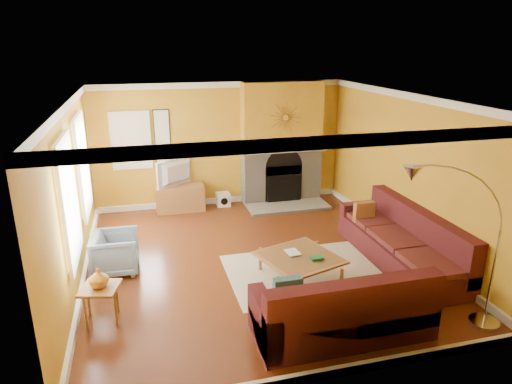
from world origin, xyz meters
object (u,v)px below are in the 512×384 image
object	(u,v)px
media_console	(180,198)
side_table	(102,304)
armchair	(116,253)
arc_lamp	(455,253)
sectional_sofa	(341,253)
coffee_table	(299,269)

from	to	relation	value
media_console	side_table	distance (m)	4.17
armchair	arc_lamp	world-z (taller)	arc_lamp
sectional_sofa	coffee_table	size ratio (longest dim) A/B	3.18
sectional_sofa	arc_lamp	size ratio (longest dim) A/B	1.53
armchair	sectional_sofa	bearing A→B (deg)	-107.06
coffee_table	media_console	world-z (taller)	media_console
sectional_sofa	coffee_table	bearing A→B (deg)	169.05
media_console	side_table	xyz separation A→B (m)	(-1.41, -3.93, -0.03)
side_table	arc_lamp	bearing A→B (deg)	-17.85
armchair	side_table	size ratio (longest dim) A/B	1.42
coffee_table	media_console	bearing A→B (deg)	111.90
side_table	armchair	bearing A→B (deg)	84.15
armchair	side_table	distance (m)	1.39
coffee_table	armchair	distance (m)	2.91
side_table	arc_lamp	size ratio (longest dim) A/B	0.23
sectional_sofa	side_table	world-z (taller)	sectional_sofa
sectional_sofa	arc_lamp	bearing A→B (deg)	-65.35
coffee_table	sectional_sofa	bearing A→B (deg)	-10.95
armchair	arc_lamp	size ratio (longest dim) A/B	0.32
coffee_table	media_console	distance (m)	3.86
media_console	coffee_table	bearing A→B (deg)	-68.10
coffee_table	side_table	world-z (taller)	side_table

